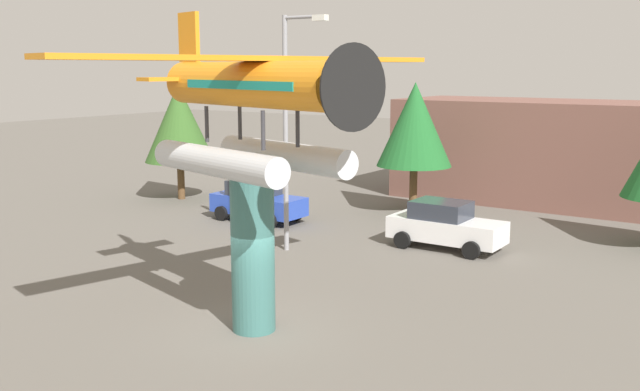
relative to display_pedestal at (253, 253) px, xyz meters
The scene contains 9 objects.
ground_plane 2.03m from the display_pedestal, ahead, with size 140.00×140.00×0.00m, color #605B54.
display_pedestal is the anchor object (origin of this frame).
floatplane_monument 3.70m from the display_pedestal, 15.28° to the right, with size 7.19×10.32×4.00m.
car_near_blue 13.31m from the display_pedestal, 128.78° to the left, with size 4.20×2.02×1.76m.
car_mid_white 10.52m from the display_pedestal, 87.05° to the left, with size 4.20×2.02×1.76m.
streetlight_primary 8.50m from the display_pedestal, 119.84° to the left, with size 1.84×0.28×8.40m.
storefront_building 22.02m from the display_pedestal, 88.08° to the left, with size 14.47×6.04×5.01m, color brown.
tree_west 19.28m from the display_pedestal, 140.49° to the left, with size 3.50×3.50×5.81m.
tree_east 16.23m from the display_pedestal, 102.41° to the left, with size 3.42×3.42×5.97m.
Camera 1 is at (11.13, -13.38, 6.60)m, focal length 39.99 mm.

